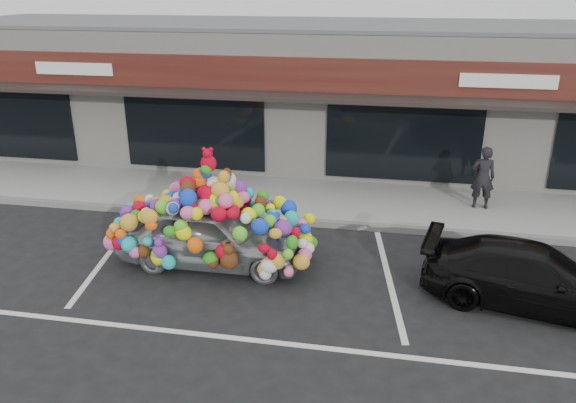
# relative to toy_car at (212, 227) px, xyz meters

# --- Properties ---
(ground) EXTENTS (90.00, 90.00, 0.00)m
(ground) POSITION_rel_toy_car_xyz_m (0.83, -0.24, -0.82)
(ground) COLOR black
(ground) RESTS_ON ground
(shop_building) EXTENTS (24.00, 7.20, 4.31)m
(shop_building) POSITION_rel_toy_car_xyz_m (0.83, 8.21, 1.35)
(shop_building) COLOR beige
(shop_building) RESTS_ON ground
(sidewalk) EXTENTS (26.00, 3.00, 0.15)m
(sidewalk) POSITION_rel_toy_car_xyz_m (0.83, 3.76, -0.74)
(sidewalk) COLOR #989893
(sidewalk) RESTS_ON ground
(kerb) EXTENTS (26.00, 0.18, 0.16)m
(kerb) POSITION_rel_toy_car_xyz_m (0.83, 2.26, -0.74)
(kerb) COLOR slate
(kerb) RESTS_ON ground
(parking_stripe_left) EXTENTS (0.73, 4.37, 0.01)m
(parking_stripe_left) POSITION_rel_toy_car_xyz_m (-2.37, -0.04, -0.81)
(parking_stripe_left) COLOR silver
(parking_stripe_left) RESTS_ON ground
(parking_stripe_mid) EXTENTS (0.73, 4.37, 0.01)m
(parking_stripe_mid) POSITION_rel_toy_car_xyz_m (3.63, -0.04, -0.81)
(parking_stripe_mid) COLOR silver
(parking_stripe_mid) RESTS_ON ground
(lane_line) EXTENTS (14.00, 0.12, 0.01)m
(lane_line) POSITION_rel_toy_car_xyz_m (2.83, -2.54, -0.81)
(lane_line) COLOR silver
(lane_line) RESTS_ON ground
(toy_car) EXTENTS (2.83, 4.14, 2.41)m
(toy_car) POSITION_rel_toy_car_xyz_m (0.00, 0.00, 0.00)
(toy_car) COLOR #A0A3AB
(toy_car) RESTS_ON ground
(black_sedan) EXTENTS (2.32, 4.11, 1.12)m
(black_sedan) POSITION_rel_toy_car_xyz_m (6.15, -0.52, -0.26)
(black_sedan) COLOR black
(black_sedan) RESTS_ON ground
(pedestrian_a) EXTENTS (0.59, 0.39, 1.60)m
(pedestrian_a) POSITION_rel_toy_car_xyz_m (5.82, 3.83, 0.13)
(pedestrian_a) COLOR black
(pedestrian_a) RESTS_ON sidewalk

